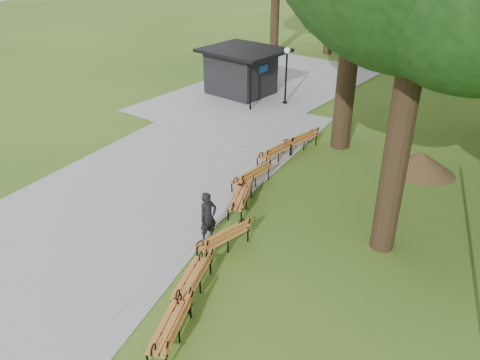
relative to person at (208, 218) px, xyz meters
The scene contains 13 objects.
ground 1.31m from the person, 91.88° to the left, with size 100.00×100.00×0.00m, color #3D631C.
path 5.75m from the person, 135.11° to the left, with size 12.00×38.00×0.06m, color #949497.
person is the anchor object (origin of this frame).
kiosk 14.62m from the person, 113.58° to the left, with size 4.18×3.63×2.62m, color black, non-canonical shape.
lamp_post 13.32m from the person, 102.69° to the left, with size 0.32×0.32×3.03m.
dirt_mound 9.23m from the person, 57.76° to the left, with size 2.30×2.30×0.88m, color #47301C.
bench_0 4.14m from the person, 71.81° to the right, with size 1.90×0.64×0.88m, color #BE692B, non-canonical shape.
bench_1 2.39m from the person, 69.89° to the right, with size 1.90×0.64×0.88m, color #BE692B, non-canonical shape.
bench_2 0.76m from the person, 18.87° to the right, with size 1.90×0.64×0.88m, color #BE692B, non-canonical shape.
bench_3 2.16m from the person, 90.66° to the left, with size 1.90×0.64×0.88m, color #BE692B, non-canonical shape.
bench_4 3.77m from the person, 96.48° to the left, with size 1.90×0.64×0.88m, color #BE692B, non-canonical shape.
bench_5 6.11m from the person, 94.84° to the left, with size 1.90×0.64×0.88m, color #BE692B, non-canonical shape.
bench_6 7.73m from the person, 90.18° to the left, with size 1.90×0.64×0.88m, color #BE692B, non-canonical shape.
Camera 1 is at (6.58, -11.52, 8.63)m, focal length 36.34 mm.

